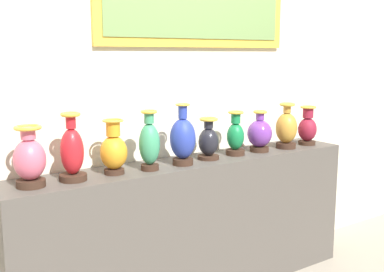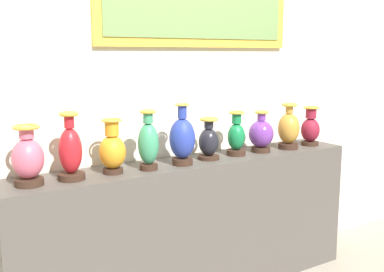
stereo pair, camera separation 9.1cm
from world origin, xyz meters
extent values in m
cube|color=#4C4742|center=(0.00, 0.00, 0.48)|extent=(2.57, 0.40, 0.95)
cube|color=beige|center=(0.00, 0.26, 1.32)|extent=(5.35, 0.10, 2.63)
cylinder|color=#382319|center=(-1.08, -0.03, 0.97)|extent=(0.16, 0.16, 0.04)
ellipsoid|color=#CC5972|center=(-1.08, -0.03, 1.10)|extent=(0.17, 0.17, 0.22)
cylinder|color=#CC5972|center=(-1.08, -0.03, 1.25)|extent=(0.08, 0.08, 0.06)
torus|color=gold|center=(-1.08, -0.03, 1.28)|extent=(0.14, 0.14, 0.02)
cylinder|color=#382319|center=(-0.85, -0.03, 0.97)|extent=(0.16, 0.16, 0.04)
ellipsoid|color=red|center=(-0.85, -0.03, 1.12)|extent=(0.13, 0.13, 0.26)
cylinder|color=red|center=(-0.85, -0.03, 1.29)|extent=(0.06, 0.06, 0.08)
torus|color=gold|center=(-0.85, -0.03, 1.33)|extent=(0.11, 0.11, 0.02)
cylinder|color=#382319|center=(-0.59, -0.03, 0.97)|extent=(0.12, 0.12, 0.03)
ellipsoid|color=orange|center=(-0.59, -0.03, 1.08)|extent=(0.16, 0.16, 0.20)
cylinder|color=orange|center=(-0.59, -0.03, 1.23)|extent=(0.08, 0.08, 0.09)
torus|color=gold|center=(-0.59, -0.03, 1.28)|extent=(0.12, 0.12, 0.01)
cylinder|color=#382319|center=(-0.36, -0.06, 0.97)|extent=(0.11, 0.11, 0.04)
ellipsoid|color=#388C60|center=(-0.36, -0.06, 1.12)|extent=(0.13, 0.13, 0.26)
cylinder|color=#388C60|center=(-0.36, -0.06, 1.28)|extent=(0.06, 0.06, 0.07)
torus|color=gold|center=(-0.36, -0.06, 1.32)|extent=(0.10, 0.10, 0.02)
cylinder|color=#382319|center=(-0.11, -0.06, 0.97)|extent=(0.13, 0.13, 0.04)
ellipsoid|color=#263899|center=(-0.11, -0.06, 1.13)|extent=(0.17, 0.17, 0.26)
cylinder|color=#263899|center=(-0.11, -0.06, 1.30)|extent=(0.06, 0.06, 0.09)
torus|color=gold|center=(-0.11, -0.06, 1.35)|extent=(0.09, 0.09, 0.01)
cylinder|color=#382319|center=(0.12, -0.02, 0.97)|extent=(0.15, 0.15, 0.03)
ellipsoid|color=black|center=(0.12, -0.02, 1.07)|extent=(0.14, 0.14, 0.19)
cylinder|color=black|center=(0.12, -0.02, 1.20)|extent=(0.06, 0.06, 0.06)
torus|color=gold|center=(0.12, -0.02, 1.23)|extent=(0.13, 0.13, 0.02)
cylinder|color=#382319|center=(0.36, -0.02, 0.97)|extent=(0.14, 0.14, 0.04)
ellipsoid|color=#14723D|center=(0.36, -0.02, 1.09)|extent=(0.12, 0.12, 0.19)
cylinder|color=#14723D|center=(0.36, -0.02, 1.22)|extent=(0.07, 0.07, 0.08)
torus|color=gold|center=(0.36, -0.02, 1.26)|extent=(0.11, 0.11, 0.02)
cylinder|color=#382319|center=(0.59, -0.03, 0.97)|extent=(0.14, 0.14, 0.04)
ellipsoid|color=#6B3393|center=(0.59, -0.03, 1.09)|extent=(0.18, 0.18, 0.20)
cylinder|color=#6B3393|center=(0.59, -0.03, 1.22)|extent=(0.06, 0.06, 0.06)
torus|color=gold|center=(0.59, -0.03, 1.25)|extent=(0.10, 0.10, 0.02)
cylinder|color=#382319|center=(0.84, -0.05, 0.97)|extent=(0.15, 0.15, 0.04)
ellipsoid|color=#B27F2D|center=(0.84, -0.05, 1.11)|extent=(0.16, 0.16, 0.23)
cylinder|color=#B27F2D|center=(0.84, -0.05, 1.26)|extent=(0.06, 0.06, 0.06)
torus|color=gold|center=(0.84, -0.05, 1.29)|extent=(0.12, 0.12, 0.02)
cylinder|color=#382319|center=(1.09, -0.04, 0.97)|extent=(0.13, 0.13, 0.03)
ellipsoid|color=maroon|center=(1.09, -0.04, 1.08)|extent=(0.15, 0.15, 0.19)
cylinder|color=maroon|center=(1.09, -0.04, 1.21)|extent=(0.08, 0.08, 0.08)
torus|color=gold|center=(1.09, -0.04, 1.25)|extent=(0.13, 0.13, 0.02)
camera|label=1|loc=(-1.77, -2.58, 1.67)|focal=44.25mm
camera|label=2|loc=(-1.70, -2.63, 1.67)|focal=44.25mm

